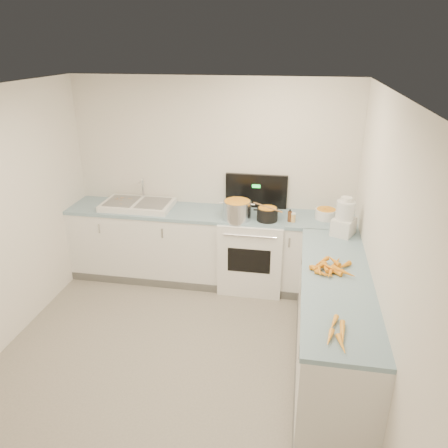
% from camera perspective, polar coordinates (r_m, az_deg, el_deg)
% --- Properties ---
extents(floor, '(3.50, 4.00, 0.00)m').
position_cam_1_polar(floor, '(4.38, -6.73, -18.20)').
color(floor, gray).
rests_on(floor, ground).
extents(ceiling, '(3.50, 4.00, 0.00)m').
position_cam_1_polar(ceiling, '(3.33, -8.77, 16.35)').
color(ceiling, silver).
rests_on(ceiling, ground).
extents(wall_back, '(3.50, 0.00, 2.50)m').
position_cam_1_polar(wall_back, '(5.49, -1.45, 5.72)').
color(wall_back, silver).
rests_on(wall_back, ground).
extents(wall_right, '(0.00, 4.00, 2.50)m').
position_cam_1_polar(wall_right, '(3.60, 20.17, -5.30)').
color(wall_right, silver).
rests_on(wall_right, ground).
extents(counter_back, '(3.50, 0.62, 0.94)m').
position_cam_1_polar(counter_back, '(5.50, -1.99, -2.97)').
color(counter_back, white).
rests_on(counter_back, ground).
extents(counter_right, '(0.62, 2.20, 0.94)m').
position_cam_1_polar(counter_right, '(4.21, 13.99, -12.58)').
color(counter_right, white).
rests_on(counter_right, ground).
extents(stove, '(0.76, 0.65, 1.36)m').
position_cam_1_polar(stove, '(5.41, 3.70, -3.44)').
color(stove, white).
rests_on(stove, ground).
extents(sink, '(0.86, 0.52, 0.31)m').
position_cam_1_polar(sink, '(5.55, -11.19, 2.51)').
color(sink, white).
rests_on(sink, counter_back).
extents(steel_pot, '(0.40, 0.40, 0.24)m').
position_cam_1_polar(steel_pot, '(5.07, 1.73, 1.73)').
color(steel_pot, silver).
rests_on(steel_pot, stove).
extents(black_pot, '(0.30, 0.30, 0.17)m').
position_cam_1_polar(black_pot, '(5.06, 5.67, 1.18)').
color(black_pot, black).
rests_on(black_pot, stove).
extents(wooden_spoon, '(0.36, 0.27, 0.02)m').
position_cam_1_polar(wooden_spoon, '(5.03, 5.71, 2.19)').
color(wooden_spoon, '#AD7A47').
rests_on(wooden_spoon, black_pot).
extents(mixing_bowl, '(0.30, 0.30, 0.12)m').
position_cam_1_polar(mixing_bowl, '(5.23, 13.16, 1.30)').
color(mixing_bowl, white).
rests_on(mixing_bowl, counter_back).
extents(extract_bottle, '(0.05, 0.05, 0.12)m').
position_cam_1_polar(extract_bottle, '(5.06, 8.58, 0.99)').
color(extract_bottle, '#593319').
rests_on(extract_bottle, counter_back).
extents(spice_jar, '(0.05, 0.05, 0.09)m').
position_cam_1_polar(spice_jar, '(5.06, 9.03, 0.77)').
color(spice_jar, '#E5B266').
rests_on(spice_jar, counter_back).
extents(food_processor, '(0.29, 0.31, 0.42)m').
position_cam_1_polar(food_processor, '(4.79, 15.44, 0.66)').
color(food_processor, white).
rests_on(food_processor, counter_right).
extents(carrot_pile, '(0.40, 0.41, 0.08)m').
position_cam_1_polar(carrot_pile, '(4.06, 13.62, -5.62)').
color(carrot_pile, orange).
rests_on(carrot_pile, counter_right).
extents(peeled_carrots, '(0.16, 0.43, 0.04)m').
position_cam_1_polar(peeled_carrots, '(3.27, 14.67, -13.63)').
color(peeled_carrots, '#FFA026').
rests_on(peeled_carrots, counter_right).
extents(peelings, '(0.21, 0.25, 0.01)m').
position_cam_1_polar(peelings, '(5.64, -13.31, 3.07)').
color(peelings, tan).
rests_on(peelings, sink).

